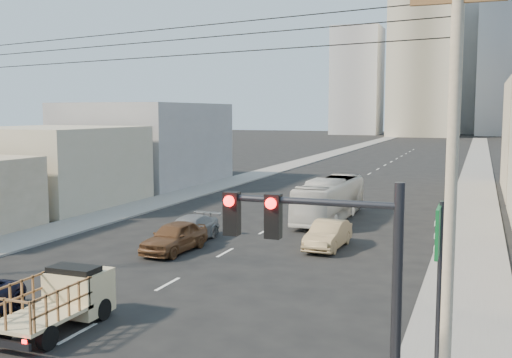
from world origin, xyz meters
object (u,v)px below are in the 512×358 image
Objects in this scene: traffic_signal at (336,290)px; sedan_grey at (189,229)px; city_bus at (330,199)px; sedan_tan at (328,235)px; utility_pole at (450,210)px; sedan_brown at (174,237)px; green_sign at (439,252)px; flatbed_pickup at (58,297)px.

sedan_grey is at bearing 123.48° from traffic_signal.
city_bus reaches higher than sedan_tan.
utility_pole reaches higher than traffic_signal.
sedan_grey is at bearing 102.72° from sedan_brown.
sedan_brown is 21.06m from traffic_signal.
sedan_tan reaches higher than sedan_grey.
sedan_brown is 18.29m from green_sign.
green_sign is at bearing -37.58° from sedan_brown.
green_sign is (8.40, -23.59, 2.35)m from city_bus.
city_bus is 11.01m from sedan_grey.
utility_pole is (1.73, 2.51, 1.11)m from traffic_signal.
city_bus is at bearing 103.78° from traffic_signal.
flatbed_pickup reaches higher than sedan_tan.
green_sign is 0.50× the size of utility_pole.
traffic_signal is at bearing -54.13° from sedan_grey.
sedan_tan is at bearing 69.37° from flatbed_pickup.
sedan_grey is 0.96× the size of green_sign.
sedan_brown is (-5.28, -11.81, -0.61)m from city_bus.
flatbed_pickup is 0.88× the size of green_sign.
green_sign reaches higher than sedan_tan.
green_sign is at bearing 97.67° from utility_pole.
green_sign is at bearing -3.22° from flatbed_pickup.
utility_pole is (6.83, -17.83, 4.46)m from sedan_tan.
flatbed_pickup is 12.31m from green_sign.
utility_pole is at bearing -42.38° from sedan_brown.
flatbed_pickup is at bearing 165.57° from utility_pole.
city_bus reaches higher than sedan_brown.
flatbed_pickup is 0.44× the size of city_bus.
sedan_tan is at bearing 112.95° from green_sign.
sedan_tan is 0.44× the size of utility_pole.
city_bus is at bearing 81.06° from flatbed_pickup.
flatbed_pickup is 1.00× the size of sedan_tan.
sedan_tan is 0.73× the size of traffic_signal.
utility_pole is at bearing -69.48° from city_bus.
city_bus is 29.56m from traffic_signal.
sedan_tan is at bearing 10.96° from sedan_grey.
sedan_brown is 0.46× the size of utility_pole.
green_sign reaches higher than flatbed_pickup.
city_bus is 8.50m from sedan_tan.
green_sign is (13.68, -11.78, 2.97)m from sedan_brown.
sedan_tan is at bearing 29.45° from sedan_brown.
sedan_brown is at bearing -112.08° from city_bus.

